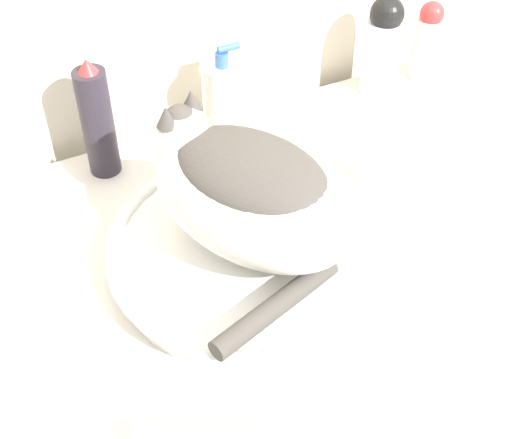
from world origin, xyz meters
The scene contains 9 objects.
vanity_counter centered at (0.00, 0.31, 0.40)m, with size 1.24×0.62×0.81m.
sink_basin centered at (-0.03, 0.28, 0.83)m, with size 0.41×0.41×0.04m.
cat centered at (-0.04, 0.28, 0.94)m, with size 0.30×0.35×0.18m.
faucet centered at (0.20, 0.35, 0.89)m, with size 0.14×0.08×0.14m.
deodorant_stick centered at (0.47, 0.57, 0.88)m, with size 0.05×0.05×0.15m.
lotion_bottle_white centered at (0.37, 0.57, 0.90)m, with size 0.07×0.07×0.19m.
soap_pump_bottle centered at (0.06, 0.57, 0.88)m, with size 0.06×0.06×0.17m.
hairspray_can_black centered at (-0.16, 0.57, 0.90)m, with size 0.05×0.05×0.21m.
cream_tube centered at (-0.21, 0.04, 0.82)m, with size 0.16×0.11×0.04m.
Camera 1 is at (-0.34, -0.35, 1.56)m, focal length 50.00 mm.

